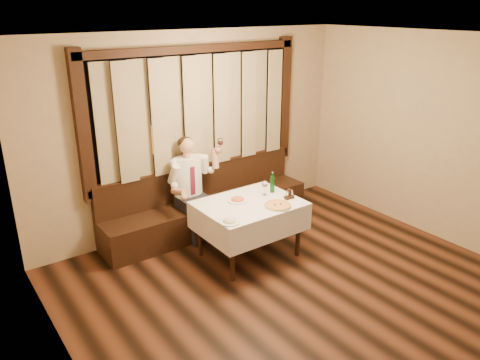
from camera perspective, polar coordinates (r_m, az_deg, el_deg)
room at (r=5.13m, az=6.05°, el=2.24°), size 5.01×6.01×2.81m
banquette at (r=6.87m, az=-4.01°, el=-3.41°), size 3.20×0.61×0.94m
dining_table at (r=5.96m, az=1.12°, el=-3.69°), size 1.27×0.97×0.76m
pizza at (r=5.82m, az=4.63°, el=-3.10°), size 0.35×0.35×0.04m
pasta_red at (r=5.95m, az=-0.30°, el=-2.23°), size 0.27×0.27×0.09m
pasta_cream at (r=5.38m, az=-1.30°, el=-4.88°), size 0.25×0.25×0.08m
green_bottle at (r=6.21m, az=3.96°, el=-0.44°), size 0.06×0.06×0.28m
table_wine_glass at (r=6.10m, az=3.04°, el=-0.60°), size 0.07×0.07×0.20m
cruet_caddy at (r=6.05m, az=6.01°, el=-1.86°), size 0.13×0.07×0.13m
seated_man at (r=6.46m, az=-5.97°, el=-0.09°), size 0.79×0.59×1.43m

